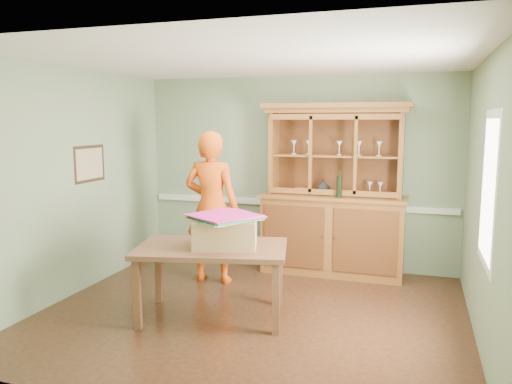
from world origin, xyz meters
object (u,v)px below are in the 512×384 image
(dining_table, at_px, (212,255))
(person, at_px, (212,207))
(cardboard_box, at_px, (226,233))
(china_hutch, at_px, (333,215))

(dining_table, distance_m, person, 1.26)
(cardboard_box, distance_m, person, 1.27)
(china_hutch, relative_size, person, 1.18)
(dining_table, height_order, cardboard_box, cardboard_box)
(china_hutch, relative_size, dining_table, 1.34)
(china_hutch, height_order, dining_table, china_hutch)
(china_hutch, xyz_separation_m, dining_table, (-0.95, -1.97, -0.12))
(cardboard_box, xyz_separation_m, person, (-0.63, 1.10, 0.05))
(china_hutch, relative_size, cardboard_box, 3.64)
(dining_table, height_order, person, person)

